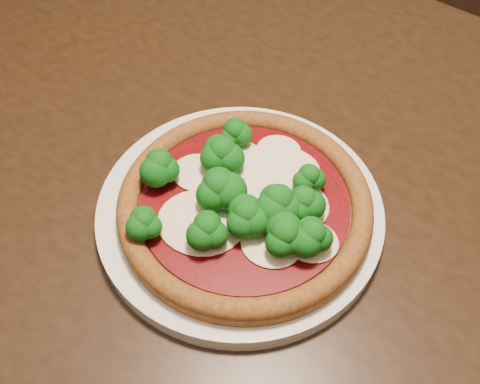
% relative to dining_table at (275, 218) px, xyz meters
% --- Properties ---
extents(dining_table, '(1.41, 1.19, 0.75)m').
position_rel_dining_table_xyz_m(dining_table, '(0.00, 0.00, 0.00)').
color(dining_table, black).
rests_on(dining_table, floor).
extents(plate, '(0.29, 0.29, 0.02)m').
position_rel_dining_table_xyz_m(plate, '(-0.02, -0.08, 0.11)').
color(plate, silver).
rests_on(plate, dining_table).
extents(pizza, '(0.25, 0.25, 0.06)m').
position_rel_dining_table_xyz_m(pizza, '(-0.01, -0.08, 0.13)').
color(pizza, brown).
rests_on(pizza, plate).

